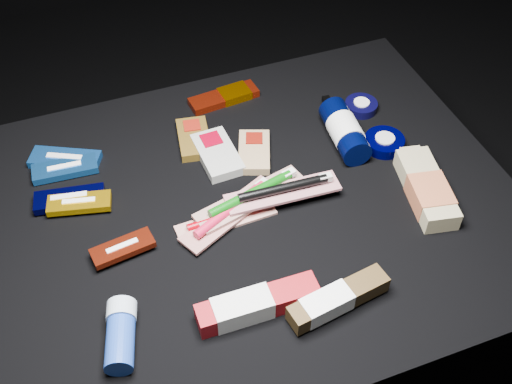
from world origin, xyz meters
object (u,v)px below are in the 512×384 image
object	(u,v)px
lotion_bottle	(345,131)
bodywash_bottle	(427,190)
deodorant_stick	(121,334)
toothpaste_carton_red	(253,306)

from	to	relation	value
lotion_bottle	bodywash_bottle	size ratio (longest dim) A/B	0.96
lotion_bottle	bodywash_bottle	distance (m)	0.20
deodorant_stick	toothpaste_carton_red	xyz separation A→B (m)	(0.21, -0.02, -0.00)
deodorant_stick	toothpaste_carton_red	bearing A→B (deg)	9.49
deodorant_stick	lotion_bottle	bearing A→B (deg)	44.50
bodywash_bottle	deodorant_stick	distance (m)	0.60
lotion_bottle	bodywash_bottle	world-z (taller)	lotion_bottle
toothpaste_carton_red	deodorant_stick	bearing A→B (deg)	175.37
lotion_bottle	toothpaste_carton_red	size ratio (longest dim) A/B	0.95
deodorant_stick	toothpaste_carton_red	size ratio (longest dim) A/B	0.60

